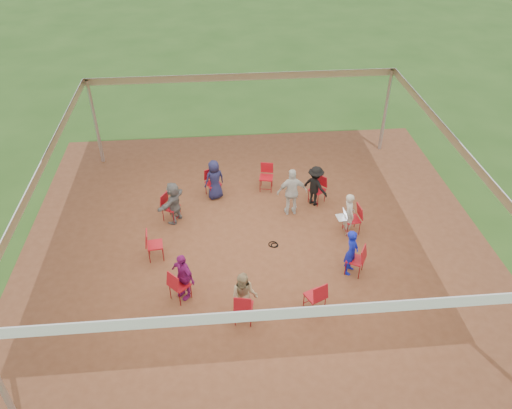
{
  "coord_description": "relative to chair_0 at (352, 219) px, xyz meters",
  "views": [
    {
      "loc": [
        -0.98,
        -10.64,
        9.08
      ],
      "look_at": [
        0.0,
        0.3,
        1.16
      ],
      "focal_mm": 35.0,
      "sensor_mm": 36.0,
      "label": 1
    }
  ],
  "objects": [
    {
      "name": "standing_person",
      "position": [
        -1.58,
        1.05,
        0.32
      ],
      "size": [
        0.92,
        0.5,
        1.53
      ],
      "primitive_type": "imported",
      "rotation": [
        0.0,
        0.0,
        3.19
      ],
      "color": "silver",
      "rests_on": "ground"
    },
    {
      "name": "person_seated_5",
      "position": [
        -3.28,
        -2.91,
        0.21
      ],
      "size": [
        0.7,
        0.49,
        1.32
      ],
      "primitive_type": "imported",
      "rotation": [
        0.0,
        0.0,
        -0.2
      ],
      "color": "tan",
      "rests_on": "ground"
    },
    {
      "name": "person_seated_2",
      "position": [
        -3.85,
        2.1,
        0.21
      ],
      "size": [
        0.73,
        0.59,
        1.32
      ],
      "primitive_type": "imported",
      "rotation": [
        0.0,
        0.0,
        -2.71
      ],
      "color": "#1C1E44",
      "rests_on": "ground"
    },
    {
      "name": "person_seated_1",
      "position": [
        -0.8,
        1.48,
        0.21
      ],
      "size": [
        0.88,
        0.91,
        1.32
      ],
      "primitive_type": "imported",
      "rotation": [
        0.0,
        0.0,
        2.31
      ],
      "color": "black",
      "rests_on": "ground"
    },
    {
      "name": "laptop",
      "position": [
        -0.27,
        -0.03,
        0.18
      ],
      "size": [
        0.32,
        0.38,
        0.24
      ],
      "rotation": [
        0.0,
        0.0,
        1.68
      ],
      "color": "#B7B7BC",
      "rests_on": "ground"
    },
    {
      "name": "chair_9",
      "position": [
        -0.34,
        -1.68,
        0.0
      ],
      "size": [
        0.59,
        0.58,
        0.9
      ],
      "primitive_type": null,
      "rotation": [
        0.0,
        0.0,
        1.06
      ],
      "color": "#AE111B",
      "rests_on": "ground"
    },
    {
      "name": "person_seated_6",
      "position": [
        -0.45,
        -1.62,
        0.21
      ],
      "size": [
        0.51,
        0.57,
        1.32
      ],
      "primitive_type": "imported",
      "rotation": [
        0.0,
        0.0,
        1.06
      ],
      "color": "#121DB0",
      "rests_on": "ground"
    },
    {
      "name": "chair_5",
      "position": [
        -5.5,
        -0.63,
        0.0
      ],
      "size": [
        0.48,
        0.47,
        0.9
      ],
      "primitive_type": null,
      "rotation": [
        0.0,
        0.0,
        -1.46
      ],
      "color": "#AE111B",
      "rests_on": "ground"
    },
    {
      "name": "chair_6",
      "position": [
        -4.79,
        -2.18,
        0.0
      ],
      "size": [
        0.61,
        0.61,
        0.9
      ],
      "primitive_type": null,
      "rotation": [
        0.0,
        0.0,
        -0.83
      ],
      "color": "#AE111B",
      "rests_on": "ground"
    },
    {
      "name": "tent",
      "position": [
        -2.75,
        -0.31,
        1.92
      ],
      "size": [
        10.33,
        10.33,
        3.0
      ],
      "color": "#B2B2B7",
      "rests_on": "ground"
    },
    {
      "name": "chair_2",
      "position": [
        -2.2,
        2.4,
        0.0
      ],
      "size": [
        0.5,
        0.51,
        0.9
      ],
      "primitive_type": null,
      "rotation": [
        0.0,
        0.0,
        2.94
      ],
      "color": "#AE111B",
      "rests_on": "ground"
    },
    {
      "name": "person_seated_0",
      "position": [
        -0.12,
        -0.01,
        0.21
      ],
      "size": [
        0.37,
        0.51,
        1.32
      ],
      "primitive_type": "imported",
      "rotation": [
        0.0,
        0.0,
        1.68
      ],
      "color": "#B6B0A1",
      "rests_on": "ground"
    },
    {
      "name": "dirt_patch",
      "position": [
        -2.75,
        -0.31,
        -0.44
      ],
      "size": [
        13.0,
        13.0,
        0.0
      ],
      "primitive_type": "plane",
      "color": "brown",
      "rests_on": "ground"
    },
    {
      "name": "chair_1",
      "position": [
        -0.71,
        1.56,
        0.0
      ],
      "size": [
        0.61,
        0.61,
        0.9
      ],
      "primitive_type": null,
      "rotation": [
        0.0,
        0.0,
        2.31
      ],
      "color": "#AE111B",
      "rests_on": "ground"
    },
    {
      "name": "cable_coil",
      "position": [
        -2.28,
        -0.4,
        -0.43
      ],
      "size": [
        0.34,
        0.34,
        0.03
      ],
      "rotation": [
        0.0,
        0.0,
        0.29
      ],
      "color": "black",
      "rests_on": "ground"
    },
    {
      "name": "chair_8",
      "position": [
        -1.6,
        -2.83,
        0.0
      ],
      "size": [
        0.56,
        0.57,
        0.9
      ],
      "primitive_type": null,
      "rotation": [
        0.0,
        0.0,
        0.43
      ],
      "color": "#AE111B",
      "rests_on": "ground"
    },
    {
      "name": "person_seated_4",
      "position": [
        -4.7,
        -2.1,
        0.21
      ],
      "size": [
        0.81,
        0.84,
        1.32
      ],
      "primitive_type": "imported",
      "rotation": [
        0.0,
        0.0,
        -0.83
      ],
      "color": "#971D79",
      "rests_on": "ground"
    },
    {
      "name": "chair_7",
      "position": [
        -3.3,
        -3.03,
        0.0
      ],
      "size": [
        0.5,
        0.51,
        0.9
      ],
      "primitive_type": null,
      "rotation": [
        0.0,
        0.0,
        -0.2
      ],
      "color": "#AE111B",
      "rests_on": "ground"
    },
    {
      "name": "chair_3",
      "position": [
        -3.9,
        2.21,
        0.0
      ],
      "size": [
        0.56,
        0.57,
        0.9
      ],
      "primitive_type": null,
      "rotation": [
        0.0,
        0.0,
        -2.71
      ],
      "color": "#AE111B",
      "rests_on": "ground"
    },
    {
      "name": "chair_0",
      "position": [
        0.0,
        0.0,
        0.0
      ],
      "size": [
        0.48,
        0.47,
        0.9
      ],
      "primitive_type": null,
      "rotation": [
        0.0,
        0.0,
        1.68
      ],
      "color": "#AE111B",
      "rests_on": "ground"
    },
    {
      "name": "person_seated_3",
      "position": [
        -5.06,
        0.99,
        0.21
      ],
      "size": [
        1.0,
        1.29,
        1.32
      ],
      "primitive_type": "imported",
      "rotation": [
        0.0,
        0.0,
        -2.09
      ],
      "color": "slate",
      "rests_on": "ground"
    },
    {
      "name": "ground",
      "position": [
        -2.75,
        -0.31,
        -0.45
      ],
      "size": [
        80.0,
        80.0,
        0.0
      ],
      "primitive_type": "plane",
      "color": "#2A5219",
      "rests_on": "ground"
    },
    {
      "name": "chair_4",
      "position": [
        -5.16,
        1.05,
        0.0
      ],
      "size": [
        0.59,
        0.58,
        0.9
      ],
      "primitive_type": null,
      "rotation": [
        0.0,
        0.0,
        -2.09
      ],
      "color": "#AE111B",
      "rests_on": "ground"
    }
  ]
}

